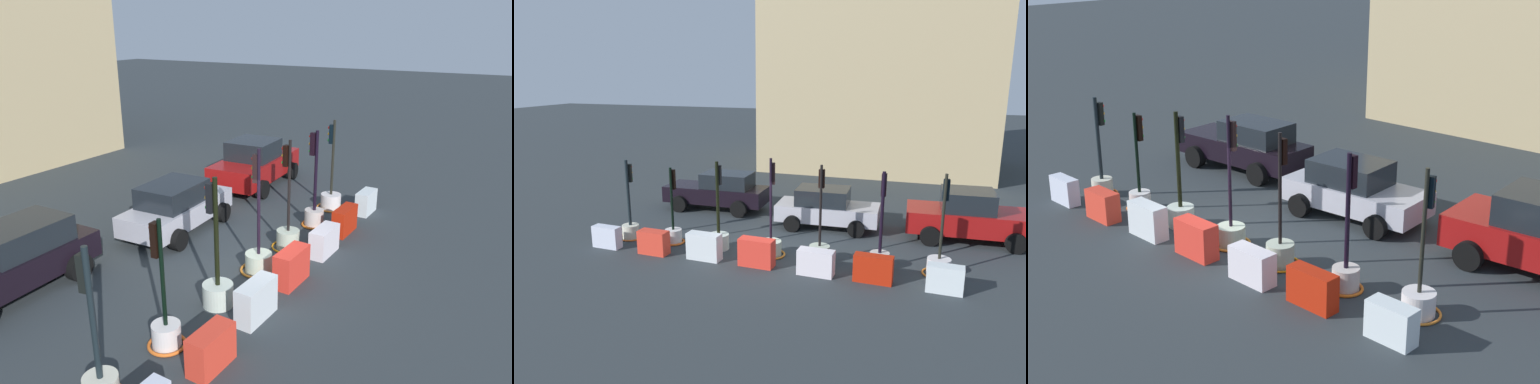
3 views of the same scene
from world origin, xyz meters
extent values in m
plane|color=#2D3336|center=(0.00, 0.00, 0.00)|extent=(120.00, 120.00, 0.00)
cylinder|color=beige|center=(-5.34, -0.09, 0.25)|extent=(0.61, 0.61, 0.50)
cylinder|color=black|center=(-5.34, -0.09, 1.71)|extent=(0.11, 0.11, 2.41)
cube|color=black|center=(-5.31, 0.03, 2.42)|extent=(0.18, 0.17, 0.66)
sphere|color=red|center=(-5.30, 0.11, 2.64)|extent=(0.10, 0.10, 0.10)
sphere|color=orange|center=(-5.30, 0.11, 2.42)|extent=(0.10, 0.10, 0.10)
sphere|color=green|center=(-5.30, 0.11, 2.20)|extent=(0.10, 0.10, 0.10)
torus|color=orange|center=(-5.34, -0.09, 0.03)|extent=(0.89, 0.89, 0.05)
cylinder|color=silver|center=(-3.59, -0.05, 0.25)|extent=(0.59, 0.59, 0.50)
cylinder|color=black|center=(-3.59, -0.05, 1.62)|extent=(0.09, 0.09, 2.24)
cube|color=black|center=(-3.58, 0.06, 2.30)|extent=(0.18, 0.14, 0.70)
sphere|color=red|center=(-3.58, 0.15, 2.53)|extent=(0.11, 0.11, 0.11)
sphere|color=orange|center=(-3.58, 0.15, 2.30)|extent=(0.11, 0.11, 0.11)
sphere|color=green|center=(-3.58, 0.15, 2.07)|extent=(0.11, 0.11, 0.11)
torus|color=orange|center=(-3.59, -0.05, 0.04)|extent=(0.79, 0.79, 0.07)
cylinder|color=beige|center=(-1.80, -0.07, 0.27)|extent=(0.71, 0.71, 0.53)
cylinder|color=black|center=(-1.80, -0.07, 1.80)|extent=(0.11, 0.11, 2.54)
cube|color=black|center=(-1.81, 0.05, 2.59)|extent=(0.18, 0.14, 0.67)
sphere|color=red|center=(-1.82, 0.14, 2.81)|extent=(0.11, 0.11, 0.11)
sphere|color=orange|center=(-1.82, 0.14, 2.59)|extent=(0.11, 0.11, 0.11)
sphere|color=green|center=(-1.82, 0.14, 2.36)|extent=(0.11, 0.11, 0.11)
cylinder|color=beige|center=(0.09, -0.05, 0.25)|extent=(0.71, 0.71, 0.51)
cylinder|color=black|center=(0.09, -0.05, 1.90)|extent=(0.09, 0.09, 2.78)
cube|color=black|center=(0.11, 0.05, 2.77)|extent=(0.19, 0.16, 0.71)
sphere|color=red|center=(0.13, 0.12, 3.00)|extent=(0.11, 0.11, 0.11)
sphere|color=orange|center=(0.13, 0.12, 2.77)|extent=(0.11, 0.11, 0.11)
sphere|color=green|center=(0.13, 0.12, 2.53)|extent=(0.11, 0.11, 0.11)
torus|color=orange|center=(0.09, -0.05, 0.04)|extent=(0.98, 0.98, 0.07)
cylinder|color=#AEB8A2|center=(1.75, -0.07, 0.27)|extent=(0.66, 0.66, 0.54)
cylinder|color=black|center=(1.75, -0.07, 1.86)|extent=(0.08, 0.08, 2.64)
cube|color=black|center=(1.74, 0.03, 2.72)|extent=(0.18, 0.14, 0.59)
sphere|color=red|center=(1.73, 0.11, 2.92)|extent=(0.11, 0.11, 0.11)
sphere|color=orange|center=(1.73, 0.11, 2.72)|extent=(0.11, 0.11, 0.11)
sphere|color=green|center=(1.73, 0.11, 2.52)|extent=(0.11, 0.11, 0.11)
torus|color=orange|center=(1.75, -0.07, 0.03)|extent=(0.95, 0.95, 0.05)
cylinder|color=beige|center=(3.65, -0.04, 0.27)|extent=(0.60, 0.60, 0.53)
cylinder|color=black|center=(3.65, -0.04, 1.81)|extent=(0.10, 0.10, 2.56)
cube|color=black|center=(3.64, 0.08, 2.65)|extent=(0.15, 0.16, 0.70)
sphere|color=red|center=(3.64, 0.17, 2.89)|extent=(0.09, 0.09, 0.09)
sphere|color=orange|center=(3.64, 0.17, 2.65)|extent=(0.09, 0.09, 0.09)
sphere|color=green|center=(3.64, 0.17, 2.42)|extent=(0.09, 0.09, 0.09)
torus|color=orange|center=(3.65, -0.04, 0.04)|extent=(0.80, 0.80, 0.07)
cylinder|color=silver|center=(5.39, 0.09, 0.26)|extent=(0.70, 0.70, 0.51)
cylinder|color=black|center=(5.39, 0.09, 1.81)|extent=(0.09, 0.09, 2.60)
cube|color=black|center=(5.41, 0.20, 2.62)|extent=(0.19, 0.17, 0.64)
sphere|color=red|center=(5.43, 0.28, 2.83)|extent=(0.11, 0.11, 0.11)
sphere|color=orange|center=(5.43, 0.28, 2.62)|extent=(0.11, 0.11, 0.11)
sphere|color=green|center=(5.43, 0.28, 2.40)|extent=(0.11, 0.11, 0.11)
torus|color=orange|center=(5.39, 0.09, 0.03)|extent=(0.97, 0.97, 0.06)
cube|color=silver|center=(-5.54, -1.20, 0.38)|extent=(1.01, 0.40, 0.76)
cube|color=red|center=(-3.68, -1.20, 0.40)|extent=(1.02, 0.49, 0.80)
cube|color=silver|center=(-1.84, -1.10, 0.44)|extent=(1.13, 0.47, 0.88)
cube|color=red|center=(-0.04, -1.06, 0.45)|extent=(1.13, 0.50, 0.89)
cube|color=silver|center=(1.89, -1.12, 0.39)|extent=(1.11, 0.49, 0.78)
cube|color=#B81F0A|center=(3.59, -1.08, 0.41)|extent=(1.13, 0.43, 0.81)
cube|color=silver|center=(5.56, -1.11, 0.39)|extent=(1.00, 0.46, 0.78)
cube|color=maroon|center=(6.40, 3.73, 0.73)|extent=(4.54, 2.13, 0.77)
cube|color=black|center=(6.25, 3.72, 1.48)|extent=(1.87, 1.76, 0.72)
cylinder|color=black|center=(5.08, 2.65, 0.35)|extent=(0.71, 0.32, 0.69)
cylinder|color=black|center=(4.97, 4.66, 0.35)|extent=(0.71, 0.32, 0.69)
cylinder|color=black|center=(7.83, 2.80, 0.35)|extent=(0.71, 0.32, 0.69)
cylinder|color=black|center=(7.72, 4.81, 0.35)|extent=(0.71, 0.32, 0.69)
cube|color=black|center=(-3.99, 4.42, 0.70)|extent=(4.52, 1.75, 0.69)
cube|color=black|center=(-3.45, 4.44, 1.36)|extent=(2.14, 1.48, 0.63)
cylinder|color=black|center=(-5.35, 3.52, 0.36)|extent=(0.72, 0.30, 0.71)
cylinder|color=black|center=(-5.40, 5.25, 0.36)|extent=(0.72, 0.30, 0.71)
cylinder|color=black|center=(-2.58, 3.60, 0.36)|extent=(0.72, 0.30, 0.71)
cylinder|color=black|center=(-2.63, 5.33, 0.36)|extent=(0.72, 0.30, 0.71)
cube|color=#B3B1BD|center=(1.22, 3.50, 0.62)|extent=(4.00, 1.85, 0.62)
cube|color=black|center=(1.02, 3.49, 1.25)|extent=(2.06, 1.55, 0.64)
cylinder|color=black|center=(2.38, 4.44, 0.31)|extent=(0.64, 0.31, 0.63)
cylinder|color=black|center=(2.48, 2.68, 0.31)|extent=(0.64, 0.31, 0.63)
cylinder|color=black|center=(-0.04, 4.32, 0.31)|extent=(0.64, 0.31, 0.63)
cylinder|color=black|center=(0.05, 2.56, 0.31)|extent=(0.64, 0.31, 0.63)
cube|color=tan|center=(1.51, 17.23, 8.48)|extent=(13.43, 9.16, 16.97)
camera|label=1|loc=(-9.95, -5.81, 6.13)|focal=34.75mm
camera|label=2|loc=(5.04, -14.50, 6.01)|focal=34.18mm
camera|label=3|loc=(12.17, -11.30, 7.30)|focal=51.01mm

